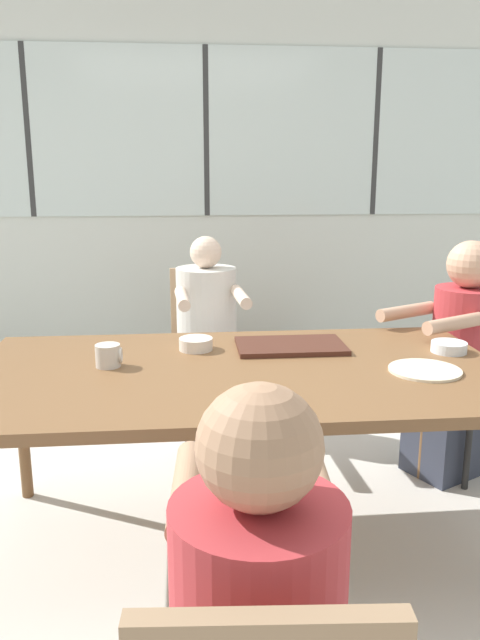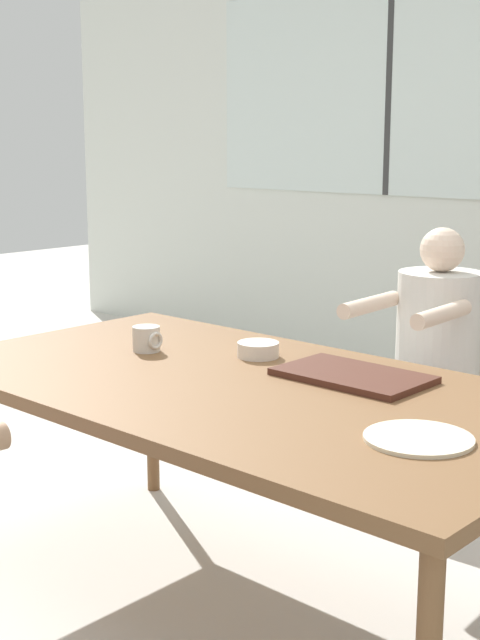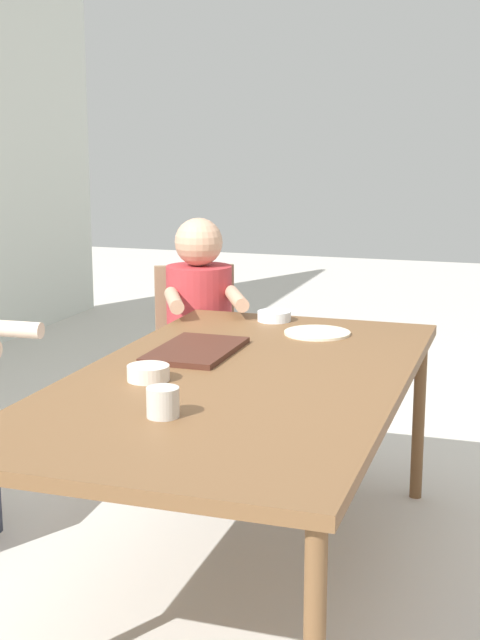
% 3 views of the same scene
% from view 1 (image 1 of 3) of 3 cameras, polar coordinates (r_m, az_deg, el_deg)
% --- Properties ---
extents(ground_plane, '(16.00, 16.00, 0.00)m').
position_cam_1_polar(ground_plane, '(2.59, 0.00, -19.93)').
color(ground_plane, beige).
extents(wall_back_with_windows, '(8.40, 0.08, 2.80)m').
position_cam_1_polar(wall_back_with_windows, '(4.90, -3.09, 13.55)').
color(wall_back_with_windows, silver).
rests_on(wall_back_with_windows, ground_plane).
extents(dining_table, '(1.93, 1.04, 0.73)m').
position_cam_1_polar(dining_table, '(2.28, 0.00, -5.59)').
color(dining_table, brown).
rests_on(dining_table, ground_plane).
extents(chair_for_man_blue_shirt, '(0.54, 0.54, 0.87)m').
position_cam_1_polar(chair_for_man_blue_shirt, '(3.24, 21.09, -3.59)').
color(chair_for_man_blue_shirt, '#937556').
rests_on(chair_for_man_blue_shirt, ground_plane).
extents(chair_for_man_teal_shirt, '(0.42, 0.42, 0.87)m').
position_cam_1_polar(chair_for_man_teal_shirt, '(3.64, -3.25, -0.87)').
color(chair_for_man_teal_shirt, '#937556').
rests_on(chair_for_man_teal_shirt, ground_plane).
extents(person_man_blue_shirt, '(0.62, 0.51, 1.12)m').
position_cam_1_polar(person_man_blue_shirt, '(3.12, 19.23, -4.30)').
color(person_man_blue_shirt, '#333847').
rests_on(person_man_blue_shirt, ground_plane).
extents(person_man_teal_shirt, '(0.38, 0.64, 1.08)m').
position_cam_1_polar(person_man_teal_shirt, '(3.49, -2.98, -2.26)').
color(person_man_teal_shirt, '#333847').
rests_on(person_man_teal_shirt, ground_plane).
extents(food_tray_dark, '(0.43, 0.26, 0.02)m').
position_cam_1_polar(food_tray_dark, '(2.52, 4.64, -2.37)').
color(food_tray_dark, '#472319').
rests_on(food_tray_dark, dining_table).
extents(coffee_mug, '(0.10, 0.09, 0.08)m').
position_cam_1_polar(coffee_mug, '(2.32, -11.92, -3.20)').
color(coffee_mug, beige).
rests_on(coffee_mug, dining_table).
extents(bowl_white_shallow, '(0.14, 0.14, 0.04)m').
position_cam_1_polar(bowl_white_shallow, '(2.59, 18.56, -2.36)').
color(bowl_white_shallow, silver).
rests_on(bowl_white_shallow, dining_table).
extents(bowl_cereal, '(0.13, 0.13, 0.05)m').
position_cam_1_polar(bowl_cereal, '(2.49, -4.05, -2.19)').
color(bowl_cereal, silver).
rests_on(bowl_cereal, dining_table).
extents(plate_tortillas, '(0.26, 0.26, 0.01)m').
position_cam_1_polar(plate_tortillas, '(2.32, 16.55, -4.42)').
color(plate_tortillas, beige).
rests_on(plate_tortillas, dining_table).
extents(folded_table_stack, '(1.27, 1.27, 0.09)m').
position_cam_1_polar(folded_table_stack, '(4.39, 1.08, -4.78)').
color(folded_table_stack, brown).
rests_on(folded_table_stack, ground_plane).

